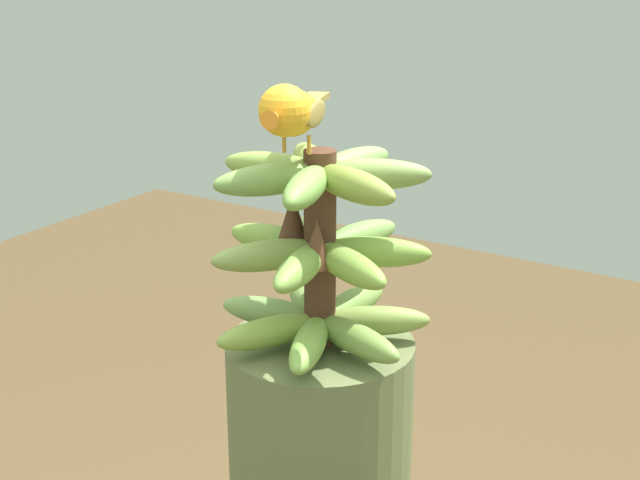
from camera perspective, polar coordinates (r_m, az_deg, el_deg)
banana_bunch at (r=1.11m, az=-0.03°, el=-0.57°), size 0.28×0.28×0.25m
perched_bird at (r=1.04m, az=-1.84°, el=8.10°), size 0.09×0.22×0.09m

